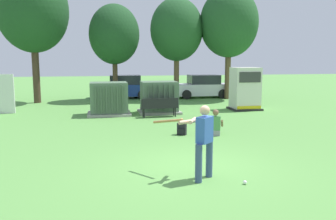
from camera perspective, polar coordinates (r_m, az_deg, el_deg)
The scene contains 15 objects.
ground_plane at distance 9.10m, azimuth 4.13°, elevation -9.45°, with size 96.00×96.00×0.00m, color #5B9947.
transformer_west at distance 17.57m, azimuth -9.61°, elevation 1.77°, with size 2.10×1.70×1.62m.
transformer_mid_west at distance 17.91m, azimuth -1.47°, elevation 2.02°, with size 2.10×1.70×1.62m.
generator_enclosure at distance 19.51m, azimuth 12.45°, elevation 3.38°, with size 1.60×1.40×2.30m.
park_bench at distance 16.66m, azimuth -1.37°, elevation 0.65°, with size 1.82×0.51×0.92m.
batter at distance 8.08m, azimuth 5.60°, elevation -4.58°, with size 1.29×1.35×1.74m.
sports_ball at distance 8.15m, azimuth 12.43°, elevation -11.45°, with size 0.09×0.09×0.09m, color white.
seated_spectator at distance 12.94m, azimuth 7.77°, elevation -2.40°, with size 0.65×0.79×0.96m.
backpack at distance 12.86m, azimuth 2.25°, elevation -3.13°, with size 0.38×0.36×0.44m.
tree_left at distance 23.65m, azimuth -21.21°, elevation 14.84°, with size 4.31×4.31×8.24m.
tree_center_left at distance 23.75m, azimuth -8.75°, elevation 12.05°, with size 3.30×3.30×6.31m.
tree_center_right at distance 24.41m, azimuth 1.41°, elevation 12.94°, with size 3.59×3.59×6.86m.
tree_right at distance 24.61m, azimuth 9.92°, elevation 13.80°, with size 3.92×3.92×7.49m.
parked_car_leftmost at distance 24.88m, azimuth -7.23°, elevation 3.67°, with size 4.29×2.09×1.62m.
parked_car_left_of_center at distance 25.17m, azimuth 5.57°, elevation 3.75°, with size 4.21×1.93×1.62m.
Camera 1 is at (-2.26, -8.36, 2.79)m, focal length 37.38 mm.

